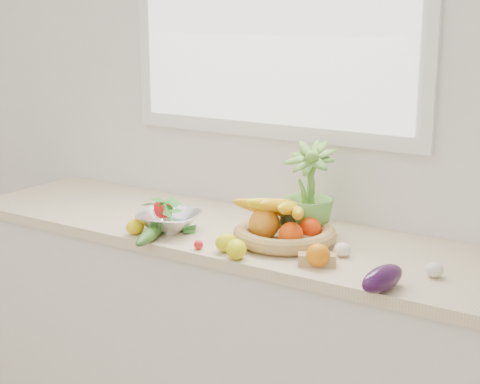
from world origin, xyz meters
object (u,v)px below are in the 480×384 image
Objects in this scene: fruit_basket at (284,228)px; apple at (162,212)px; eggplant at (383,278)px; potted_herb at (309,190)px; colander_with_spinach at (169,216)px; cucumber at (151,234)px.

apple is at bearing -174.69° from fruit_basket.
potted_herb is at bearing 140.40° from eggplant.
potted_herb reaches higher than apple.
colander_with_spinach is (-0.41, -0.12, 0.01)m from fruit_basket.
potted_herb is at bearing 75.93° from fruit_basket.
cucumber is at bearing -85.72° from colander_with_spinach.
apple is 0.51m from fruit_basket.
potted_herb is 0.84× the size of fruit_basket.
fruit_basket is at bearing 5.31° from apple.
apple is 0.26× the size of potted_herb.
potted_herb is at bearing 17.45° from apple.
colander_with_spinach is at bearing 172.42° from eggplant.
cucumber is 0.63× the size of fruit_basket.
apple is 0.22× the size of fruit_basket.
apple reaches higher than cucumber.
fruit_basket is at bearing 16.34° from colander_with_spinach.
fruit_basket is at bearing -104.07° from potted_herb.
potted_herb is (0.43, 0.36, 0.15)m from cucumber.
colander_with_spinach reaches higher than apple.
potted_herb reaches higher than fruit_basket.
cucumber is (0.10, -0.19, -0.02)m from apple.
apple is at bearing 168.86° from eggplant.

